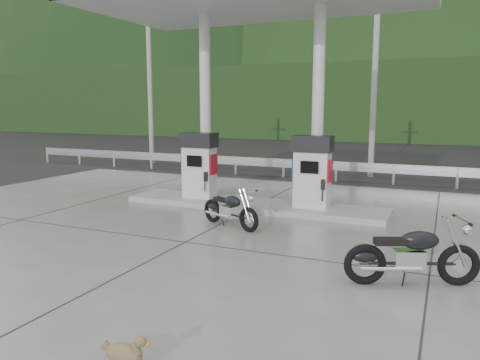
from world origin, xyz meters
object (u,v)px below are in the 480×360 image
at_px(motorcycle_left, 230,210).
at_px(motorcycle_right, 412,256).
at_px(gas_pump_right, 312,172).
at_px(duck, 124,355).
at_px(gas_pump_left, 199,165).

height_order(motorcycle_left, motorcycle_right, motorcycle_right).
xyz_separation_m(gas_pump_right, duck, (0.19, -7.72, -0.86)).
xyz_separation_m(gas_pump_left, motorcycle_left, (1.89, -2.03, -0.66)).
relative_size(gas_pump_left, motorcycle_right, 0.95).
xyz_separation_m(gas_pump_left, duck, (3.39, -7.72, -0.86)).
bearing_deg(motorcycle_left, gas_pump_left, 155.58).
relative_size(motorcycle_left, motorcycle_right, 0.86).
bearing_deg(gas_pump_right, motorcycle_left, -122.73).
height_order(gas_pump_right, duck, gas_pump_right).
height_order(motorcycle_right, duck, motorcycle_right).
relative_size(motorcycle_right, duck, 3.62).
relative_size(gas_pump_right, motorcycle_right, 0.95).
bearing_deg(gas_pump_left, duck, -66.31).
bearing_deg(motorcycle_left, duck, -52.61).
relative_size(gas_pump_left, gas_pump_right, 1.00).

